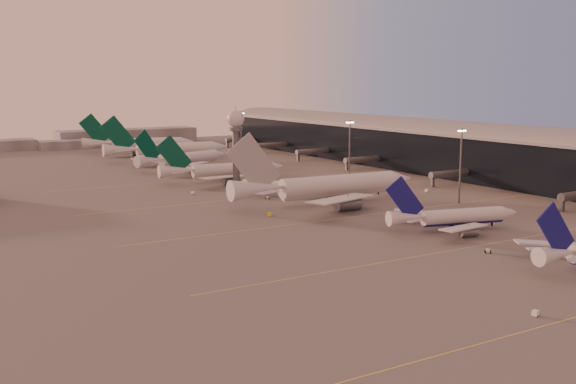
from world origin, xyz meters
TOP-DOWN VIEW (x-y plane):
  - ground at (0.00, 0.00)m, footprint 700.00×700.00m
  - taxiway_markings at (30.00, 56.00)m, footprint 180.00×185.25m
  - terminal at (107.88, 110.09)m, footprint 57.00×362.00m
  - radar_tower at (5.00, 120.00)m, footprint 6.40×6.40m
  - mast_b at (55.00, 55.00)m, footprint 3.60×0.56m
  - mast_c at (50.00, 110.00)m, footprint 3.60×0.56m
  - mast_d at (48.00, 200.00)m, footprint 3.60×0.56m
  - distant_horizon at (2.62, 325.14)m, footprint 165.00×37.50m
  - narrowbody_mid at (23.60, 25.64)m, footprint 39.46×31.11m
  - widebody_white at (17.15, 77.19)m, footprint 70.29×56.23m
  - greentail_a at (9.44, 140.42)m, footprint 53.77×43.24m
  - greentail_b at (10.88, 186.57)m, footprint 51.55×40.95m
  - greentail_c at (16.03, 220.01)m, footprint 65.27×52.50m
  - greentail_d at (15.42, 262.45)m, footprint 60.95×48.52m
  - gsv_truck_a at (-12.61, -31.03)m, footprint 5.70×3.02m
  - gsv_tug_mid at (13.12, 3.80)m, footprint 3.65×3.52m
  - gsv_truck_b at (57.19, 35.32)m, footprint 5.82×2.49m
  - gsv_truck_c at (-9.38, 68.59)m, footprint 5.52×5.97m
  - gsv_catering_b at (61.77, 77.68)m, footprint 5.56×2.88m
  - gsv_tug_far at (4.29, 94.84)m, footprint 2.84×3.51m
  - gsv_truck_d at (-14.03, 117.64)m, footprint 3.11×5.38m
  - gsv_tug_hangar at (42.34, 163.98)m, footprint 3.95×2.62m

SIDE VIEW (x-z plane):
  - ground at x=0.00m, z-range 0.00..0.00m
  - taxiway_markings at x=30.00m, z-range 0.00..0.02m
  - gsv_tug_far at x=4.29m, z-range 0.01..0.88m
  - gsv_tug_mid at x=13.12m, z-range 0.01..0.92m
  - gsv_tug_hangar at x=42.34m, z-range 0.02..1.08m
  - gsv_truck_d at x=-14.03m, z-range 0.02..2.07m
  - gsv_truck_a at x=-12.61m, z-range 0.02..2.21m
  - gsv_truck_b at x=57.19m, z-range 0.02..2.31m
  - gsv_truck_c at x=-9.38m, z-range 0.02..2.45m
  - gsv_catering_b at x=61.77m, z-range 0.00..4.44m
  - narrowbody_mid at x=23.60m, z-range -4.67..11.02m
  - greentail_b at x=10.88m, z-range -6.29..13.16m
  - greentail_a at x=9.44m, z-range -6.32..13.22m
  - distant_horizon at x=2.62m, z-range -0.61..8.39m
  - greentail_d at x=15.42m, z-range -7.36..15.40m
  - greentail_c at x=16.03m, z-range -7.67..16.05m
  - widebody_white at x=17.15m, z-range -8.07..16.64m
  - terminal at x=107.88m, z-range -1.00..22.04m
  - mast_b at x=55.00m, z-range 1.24..26.24m
  - mast_c at x=50.00m, z-range 1.24..26.24m
  - mast_d at x=48.00m, z-range 1.24..26.24m
  - radar_tower at x=5.00m, z-range 5.40..36.50m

